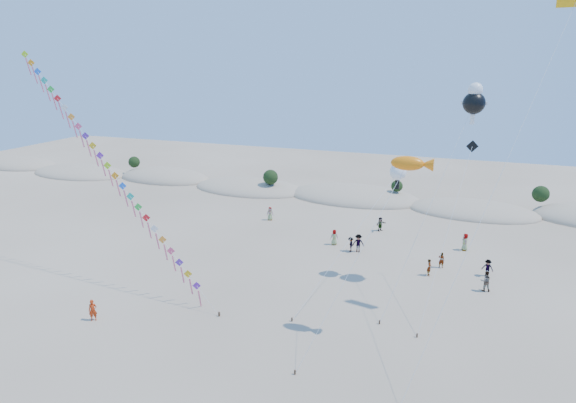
# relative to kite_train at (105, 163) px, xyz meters

# --- Properties ---
(ground) EXTENTS (160.00, 160.00, 0.00)m
(ground) POSITION_rel_kite_train_xyz_m (14.79, -12.53, -10.51)
(ground) COLOR gray
(ground) RESTS_ON ground
(dune_ridge) EXTENTS (145.30, 11.49, 5.57)m
(dune_ridge) POSITION_rel_kite_train_xyz_m (15.85, 32.61, -10.40)
(dune_ridge) COLOR gray
(dune_ridge) RESTS_ON ground
(kite_train) EXTENTS (23.23, 6.54, 20.14)m
(kite_train) POSITION_rel_kite_train_xyz_m (0.00, 0.00, 0.00)
(kite_train) COLOR #3F2D1E
(kite_train) RESTS_ON ground
(fish_kite) EXTENTS (6.95, 7.71, 12.94)m
(fish_kite) POSITION_rel_kite_train_xyz_m (25.63, -0.99, 1.90)
(fish_kite) COLOR #3F2D1E
(fish_kite) RESTS_ON ground
(cartoon_kite_low) EXTENTS (6.65, 11.32, 11.07)m
(cartoon_kite_low) POSITION_rel_kite_train_xyz_m (23.67, 8.35, -0.63)
(cartoon_kite_low) COLOR #3F2D1E
(cartoon_kite_low) RESTS_ON ground
(cartoon_kite_high) EXTENTS (6.16, 10.46, 17.24)m
(cartoon_kite_high) POSITION_rel_kite_train_xyz_m (29.18, 9.17, 5.30)
(cartoon_kite_high) COLOR #3F2D1E
(cartoon_kite_high) RESTS_ON ground
(parafoil_kite) EXTENTS (9.36, 15.26, 23.12)m
(parafoil_kite) POSITION_rel_kite_train_xyz_m (34.58, 5.39, 11.71)
(parafoil_kite) COLOR #3F2D1E
(parafoil_kite) RESTS_ON ground
(dark_kite) EXTENTS (3.11, 11.87, 12.47)m
(dark_kite) POSITION_rel_kite_train_xyz_m (28.74, 7.26, -1.81)
(dark_kite) COLOR #3F2D1E
(dark_kite) RESTS_ON ground
(flyer_foreground) EXTENTS (0.73, 0.67, 1.68)m
(flyer_foreground) POSITION_rel_kite_train_xyz_m (3.64, -7.16, -9.67)
(flyer_foreground) COLOR #B02D0E
(flyer_foreground) RESTS_ON ground
(beachgoers) EXTENTS (25.64, 13.21, 1.91)m
(beachgoers) POSITION_rel_kite_train_xyz_m (22.96, 14.08, -9.66)
(beachgoers) COLOR slate
(beachgoers) RESTS_ON ground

